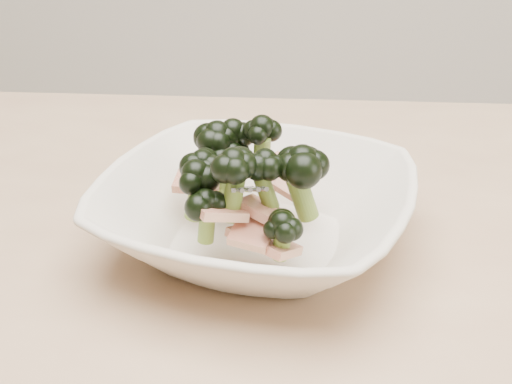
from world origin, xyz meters
TOP-DOWN VIEW (x-y plane):
  - dining_table at (0.00, 0.00)m, footprint 1.20×0.80m
  - broccoli_dish at (-0.02, 0.04)m, footprint 0.31×0.31m

SIDE VIEW (x-z plane):
  - dining_table at x=0.00m, z-range 0.28..1.03m
  - broccoli_dish at x=-0.02m, z-range 0.73..0.84m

